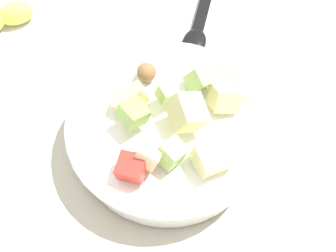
# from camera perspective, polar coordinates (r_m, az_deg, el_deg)

# --- Properties ---
(ground_plane) EXTENTS (2.40, 2.40, 0.00)m
(ground_plane) POSITION_cam_1_polar(r_m,az_deg,el_deg) (0.61, -1.06, -3.11)
(ground_plane) COLOR silver
(placemat) EXTENTS (0.44, 0.33, 0.01)m
(placemat) POSITION_cam_1_polar(r_m,az_deg,el_deg) (0.60, -1.06, -2.97)
(placemat) COLOR #BCB299
(placemat) RESTS_ON ground_plane
(salad_bowl) EXTENTS (0.26, 0.26, 0.11)m
(salad_bowl) POSITION_cam_1_polar(r_m,az_deg,el_deg) (0.57, 0.08, -0.32)
(salad_bowl) COLOR white
(salad_bowl) RESTS_ON placemat
(serving_spoon) EXTENTS (0.24, 0.08, 0.01)m
(serving_spoon) POSITION_cam_1_polar(r_m,az_deg,el_deg) (0.74, 4.17, 13.47)
(serving_spoon) COLOR black
(serving_spoon) RESTS_ON placemat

